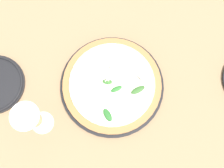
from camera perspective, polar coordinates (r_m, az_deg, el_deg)
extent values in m
plane|color=#9E7A56|center=(0.87, -1.66, 1.21)|extent=(6.00, 6.00, 0.00)
cylinder|color=black|center=(0.86, 0.00, -0.38)|extent=(0.34, 0.34, 0.01)
cylinder|color=#AD7542|center=(0.84, 0.00, -0.15)|extent=(0.32, 0.32, 0.02)
cylinder|color=silver|center=(0.83, 0.00, 0.05)|extent=(0.27, 0.27, 0.01)
ellipsoid|color=#276727|center=(0.81, -0.97, -6.77)|extent=(0.04, 0.05, 0.01)
ellipsoid|color=#2A6E29|center=(0.82, 0.96, -1.09)|extent=(0.04, 0.03, 0.01)
ellipsoid|color=#336227|center=(0.83, 5.67, -1.29)|extent=(0.05, 0.04, 0.01)
ellipsoid|color=#336B29|center=(0.83, -1.04, 0.51)|extent=(0.03, 0.03, 0.01)
cube|color=#EFE5C6|center=(0.82, 3.26, -0.18)|extent=(0.01, 0.01, 0.01)
cube|color=#EFE5C6|center=(0.82, -1.28, 0.81)|extent=(0.01, 0.01, 0.01)
cube|color=#EFE5C6|center=(0.83, 6.20, 1.37)|extent=(0.01, 0.01, 0.01)
cube|color=#EFE5C6|center=(0.83, -2.55, 2.43)|extent=(0.01, 0.01, 0.01)
cube|color=#EFE5C6|center=(0.82, -1.47, -2.10)|extent=(0.01, 0.00, 0.00)
cube|color=#EFE5C6|center=(0.84, -0.39, 3.94)|extent=(0.01, 0.01, 0.01)
cube|color=#EFE5C6|center=(0.82, -0.07, -0.14)|extent=(0.01, 0.00, 0.01)
cube|color=#EFE5C6|center=(0.82, -0.34, -0.25)|extent=(0.01, 0.01, 0.01)
cube|color=#EFE5C6|center=(0.82, -0.97, 0.91)|extent=(0.00, 0.01, 0.01)
cube|color=#EFE5C6|center=(0.81, -4.83, -3.88)|extent=(0.01, 0.00, 0.01)
cylinder|color=white|center=(0.87, -14.84, -8.16)|extent=(0.07, 0.07, 0.00)
cylinder|color=white|center=(0.83, -15.57, -7.87)|extent=(0.01, 0.01, 0.08)
cone|color=white|center=(0.75, -17.36, -7.12)|extent=(0.08, 0.08, 0.10)
cylinder|color=beige|center=(0.77, -16.75, -7.37)|extent=(0.04, 0.04, 0.03)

